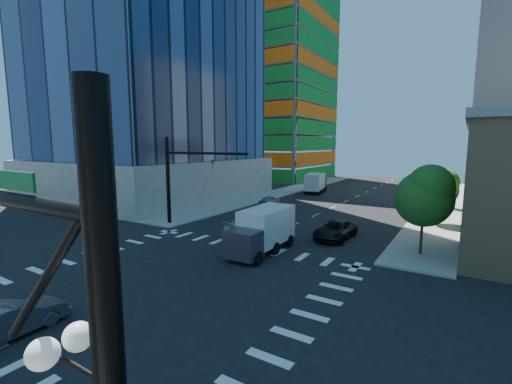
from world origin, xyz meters
The scene contains 14 objects.
ground centered at (0.00, 0.00, 0.00)m, with size 160.00×160.00×0.00m, color black.
road_markings centered at (0.00, 0.00, 0.01)m, with size 20.00×20.00×0.01m, color silver.
sidewalk_ne centered at (12.50, 40.00, 0.07)m, with size 5.00×60.00×0.15m, color #9C9993.
sidewalk_nw centered at (-12.50, 40.00, 0.07)m, with size 5.00×60.00×0.15m, color #9C9993.
construction_building centered at (-27.41, 61.93, 24.61)m, with size 25.16×34.50×70.60m.
signal_mast_nw centered at (-10.00, 11.50, 5.49)m, with size 10.20×0.40×9.00m.
tree_south centered at (12.63, 13.90, 4.69)m, with size 4.16×4.16×6.82m.
tree_north centered at (12.93, 25.90, 3.99)m, with size 3.54×3.52×5.78m.
car_nb_far centered at (5.40, 15.31, 0.79)m, with size 2.61×5.66×1.57m, color black.
car_sb_near centered at (-2.42, 12.74, 0.71)m, with size 1.98×4.87×1.41m, color silver.
car_sb_mid centered at (-7.89, 26.79, 0.69)m, with size 1.63×4.05×1.38m, color #9D9FA5.
car_sb_cross centered at (-1.47, -7.60, 0.76)m, with size 1.61×4.60×1.52m, color #545559.
box_truck_near centered at (1.81, 8.20, 1.49)m, with size 2.88×6.49×3.38m.
box_truck_far centered at (-7.38, 42.31, 1.50)m, with size 3.85×6.84×3.39m.
Camera 1 is at (15.14, -13.87, 8.38)m, focal length 24.00 mm.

